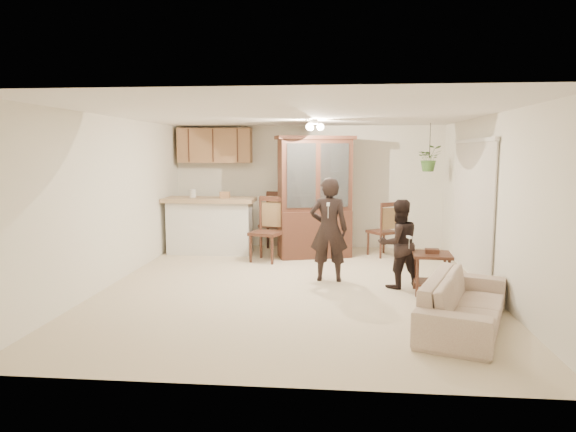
# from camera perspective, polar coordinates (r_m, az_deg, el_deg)

# --- Properties ---
(floor) EXTENTS (6.50, 6.50, 0.00)m
(floor) POSITION_cam_1_polar(r_m,az_deg,el_deg) (7.63, 0.80, -7.86)
(floor) COLOR beige
(floor) RESTS_ON ground
(ceiling) EXTENTS (5.50, 6.50, 0.02)m
(ceiling) POSITION_cam_1_polar(r_m,az_deg,el_deg) (7.39, 0.83, 11.21)
(ceiling) COLOR white
(ceiling) RESTS_ON wall_back
(wall_back) EXTENTS (5.50, 0.02, 2.50)m
(wall_back) POSITION_cam_1_polar(r_m,az_deg,el_deg) (10.64, 2.21, 3.25)
(wall_back) COLOR white
(wall_back) RESTS_ON ground
(wall_front) EXTENTS (5.50, 0.02, 2.50)m
(wall_front) POSITION_cam_1_polar(r_m,az_deg,el_deg) (4.20, -2.70, -2.89)
(wall_front) COLOR white
(wall_front) RESTS_ON ground
(wall_left) EXTENTS (0.02, 6.50, 2.50)m
(wall_left) POSITION_cam_1_polar(r_m,az_deg,el_deg) (8.10, -18.97, 1.61)
(wall_left) COLOR white
(wall_left) RESTS_ON ground
(wall_right) EXTENTS (0.02, 6.50, 2.50)m
(wall_right) POSITION_cam_1_polar(r_m,az_deg,el_deg) (7.70, 21.69, 1.22)
(wall_right) COLOR white
(wall_right) RESTS_ON ground
(breakfast_bar) EXTENTS (1.60, 0.55, 1.00)m
(breakfast_bar) POSITION_cam_1_polar(r_m,az_deg,el_deg) (10.11, -8.63, -1.31)
(breakfast_bar) COLOR silver
(breakfast_bar) RESTS_ON floor
(bar_top) EXTENTS (1.75, 0.70, 0.08)m
(bar_top) POSITION_cam_1_polar(r_m,az_deg,el_deg) (10.04, -8.69, 1.79)
(bar_top) COLOR tan
(bar_top) RESTS_ON breakfast_bar
(upper_cabinets) EXTENTS (1.50, 0.34, 0.70)m
(upper_cabinets) POSITION_cam_1_polar(r_m,az_deg,el_deg) (10.71, -8.12, 7.76)
(upper_cabinets) COLOR #936040
(upper_cabinets) RESTS_ON wall_back
(vertical_blinds) EXTENTS (0.06, 2.30, 2.10)m
(vertical_blinds) POSITION_cam_1_polar(r_m,az_deg,el_deg) (8.56, 19.71, 0.86)
(vertical_blinds) COLOR beige
(vertical_blinds) RESTS_ON wall_right
(ceiling_fixture) EXTENTS (0.36, 0.36, 0.20)m
(ceiling_fixture) POSITION_cam_1_polar(r_m,az_deg,el_deg) (8.57, 2.83, 9.98)
(ceiling_fixture) COLOR #FFE3BF
(ceiling_fixture) RESTS_ON ceiling
(hanging_plant) EXTENTS (0.43, 0.37, 0.48)m
(hanging_plant) POSITION_cam_1_polar(r_m,az_deg,el_deg) (9.90, 15.44, 6.18)
(hanging_plant) COLOR #305421
(hanging_plant) RESTS_ON ceiling
(plant_cord) EXTENTS (0.01, 0.01, 0.65)m
(plant_cord) POSITION_cam_1_polar(r_m,az_deg,el_deg) (9.90, 15.50, 8.06)
(plant_cord) COLOR black
(plant_cord) RESTS_ON ceiling
(sofa) EXTENTS (1.35, 2.01, 0.73)m
(sofa) POSITION_cam_1_polar(r_m,az_deg,el_deg) (6.19, 19.03, -8.36)
(sofa) COLOR beige
(sofa) RESTS_ON floor
(adult) EXTENTS (0.66, 0.44, 1.80)m
(adult) POSITION_cam_1_polar(r_m,az_deg,el_deg) (7.85, 4.56, -0.76)
(adult) COLOR black
(adult) RESTS_ON floor
(child) EXTENTS (0.80, 0.72, 1.35)m
(child) POSITION_cam_1_polar(r_m,az_deg,el_deg) (7.63, 12.19, -2.83)
(child) COLOR black
(child) RESTS_ON floor
(china_hutch) EXTENTS (1.53, 0.93, 2.26)m
(china_hutch) POSITION_cam_1_polar(r_m,az_deg,el_deg) (9.60, 2.98, 2.03)
(china_hutch) COLOR #3D2016
(china_hutch) RESTS_ON floor
(side_table) EXTENTS (0.55, 0.55, 0.64)m
(side_table) POSITION_cam_1_polar(r_m,az_deg,el_deg) (7.50, 15.63, -6.07)
(side_table) COLOR #3D2016
(side_table) RESTS_ON floor
(chair_bar) EXTENTS (0.65, 0.65, 1.16)m
(chair_bar) POSITION_cam_1_polar(r_m,az_deg,el_deg) (9.31, -2.42, -3.05)
(chair_bar) COLOR #3D2016
(chair_bar) RESTS_ON floor
(chair_hutch_left) EXTENTS (0.61, 0.61, 1.17)m
(chair_hutch_left) POSITION_cam_1_polar(r_m,az_deg,el_deg) (10.27, -1.52, -2.05)
(chair_hutch_left) COLOR #3D2016
(chair_hutch_left) RESTS_ON floor
(chair_hutch_right) EXTENTS (0.64, 0.64, 1.04)m
(chair_hutch_right) POSITION_cam_1_polar(r_m,az_deg,el_deg) (9.95, 10.44, -2.69)
(chair_hutch_right) COLOR #3D2016
(chair_hutch_right) RESTS_ON floor
(controller_adult) EXTENTS (0.04, 0.14, 0.04)m
(controller_adult) POSITION_cam_1_polar(r_m,az_deg,el_deg) (7.44, 4.49, 1.31)
(controller_adult) COLOR white
(controller_adult) RESTS_ON adult
(controller_child) EXTENTS (0.07, 0.12, 0.03)m
(controller_child) POSITION_cam_1_polar(r_m,az_deg,el_deg) (7.35, 13.33, -2.30)
(controller_child) COLOR white
(controller_child) RESTS_ON child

